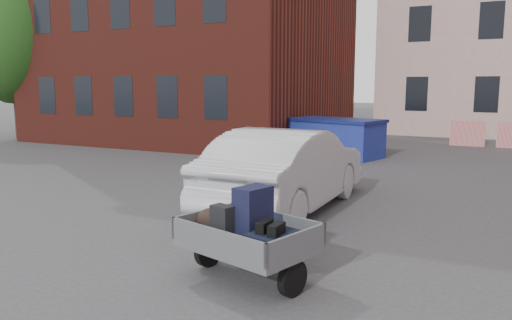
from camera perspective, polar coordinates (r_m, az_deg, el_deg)
The scene contains 6 objects.
ground at distance 7.94m, azimuth -3.35°, elevation -9.29°, with size 120.00×120.00×0.00m, color #38383A.
far_building at distance 37.18m, azimuth -13.55°, elevation 10.80°, with size 6.00×6.00×8.00m, color maroon.
tree at distance 25.30m, azimuth -26.02°, elevation 13.98°, with size 5.28×5.28×8.30m.
trailer at distance 6.27m, azimuth -1.08°, elevation -8.38°, with size 1.84×1.96×1.20m.
dumpster at distance 17.26m, azimuth 9.15°, elevation 2.57°, with size 3.40×2.37×1.29m.
silver_car at distance 9.79m, azimuth 3.63°, elevation -1.02°, with size 1.70×4.88×1.61m, color silver.
Camera 1 is at (3.77, -6.55, 2.44)m, focal length 35.00 mm.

